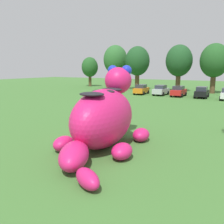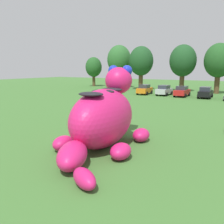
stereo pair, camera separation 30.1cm
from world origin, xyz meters
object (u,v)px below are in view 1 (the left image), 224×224
object	(u,v)px
spectator_near_inflatable	(102,95)
car_silver	(161,90)
car_black	(202,92)
car_orange	(141,89)
giant_inflatable_creature	(104,117)
car_red	(179,91)
spectator_mid_field	(98,99)

from	to	relation	value
spectator_near_inflatable	car_silver	bearing A→B (deg)	67.61
car_silver	car_black	xyz separation A→B (m)	(6.66, -0.24, 0.00)
car_orange	spectator_near_inflatable	distance (m)	11.05
giant_inflatable_creature	car_red	world-z (taller)	giant_inflatable_creature
car_black	car_silver	bearing A→B (deg)	177.98
car_silver	spectator_mid_field	distance (m)	15.46
giant_inflatable_creature	car_red	xyz separation A→B (m)	(-2.81, 27.18, -0.88)
giant_inflatable_creature	car_black	bearing A→B (deg)	88.39
car_silver	spectator_near_inflatable	distance (m)	12.27
car_black	car_red	bearing A→B (deg)	-179.06
car_silver	spectator_near_inflatable	world-z (taller)	car_silver
giant_inflatable_creature	spectator_mid_field	bearing A→B (deg)	125.10
car_red	car_black	world-z (taller)	same
car_black	spectator_near_inflatable	distance (m)	15.87
spectator_mid_field	car_black	bearing A→B (deg)	57.99
car_orange	spectator_near_inflatable	xyz separation A→B (m)	(-1.21, -10.98, -0.01)
giant_inflatable_creature	spectator_mid_field	distance (m)	14.99
car_silver	car_red	bearing A→B (deg)	-5.44
car_silver	car_black	distance (m)	6.67
spectator_mid_field	car_red	bearing A→B (deg)	68.78
car_black	spectator_near_inflatable	xyz separation A→B (m)	(-11.33, -11.11, -0.01)
car_black	spectator_mid_field	distance (m)	17.68
giant_inflatable_creature	car_orange	world-z (taller)	giant_inflatable_creature
car_orange	car_black	size ratio (longest dim) A/B	1.01
giant_inflatable_creature	car_silver	bearing A→B (deg)	102.12
giant_inflatable_creature	car_red	size ratio (longest dim) A/B	2.18
spectator_near_inflatable	spectator_mid_field	size ratio (longest dim) A/B	1.00
car_red	car_orange	bearing A→B (deg)	-179.42
car_black	spectator_mid_field	world-z (taller)	car_black
car_orange	car_silver	size ratio (longest dim) A/B	1.02
car_red	spectator_near_inflatable	bearing A→B (deg)	-125.09
car_silver	spectator_mid_field	bearing A→B (deg)	-100.09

